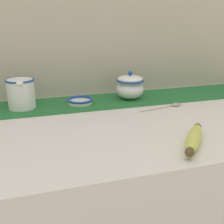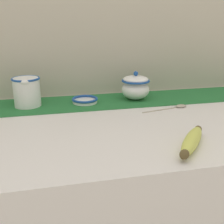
# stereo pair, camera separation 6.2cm
# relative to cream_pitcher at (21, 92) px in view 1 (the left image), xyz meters

# --- Properties ---
(back_wall) EXTENTS (2.33, 0.04, 2.40)m
(back_wall) POSITION_rel_cream_pitcher_xyz_m (0.33, 0.14, 0.20)
(back_wall) COLOR #B7AD99
(back_wall) RESTS_ON ground_plane
(table_runner) EXTENTS (1.41, 0.23, 0.00)m
(table_runner) POSITION_rel_cream_pitcher_xyz_m (0.33, -0.00, -0.06)
(table_runner) COLOR #236B33
(table_runner) RESTS_ON countertop
(cream_pitcher) EXTENTS (0.11, 0.13, 0.12)m
(cream_pitcher) POSITION_rel_cream_pitcher_xyz_m (0.00, 0.00, 0.00)
(cream_pitcher) COLOR white
(cream_pitcher) RESTS_ON countertop
(sugar_bowl) EXTENTS (0.12, 0.12, 0.12)m
(sugar_bowl) POSITION_rel_cream_pitcher_xyz_m (0.44, -0.00, -0.01)
(sugar_bowl) COLOR white
(sugar_bowl) RESTS_ON countertop
(small_dish) EXTENTS (0.11, 0.11, 0.02)m
(small_dish) POSITION_rel_cream_pitcher_xyz_m (0.23, -0.01, -0.05)
(small_dish) COLOR white
(small_dish) RESTS_ON countertop
(banana) EXTENTS (0.15, 0.18, 0.04)m
(banana) POSITION_rel_cream_pitcher_xyz_m (0.45, -0.48, -0.04)
(banana) COLOR #CCD156
(banana) RESTS_ON countertop
(spoon) EXTENTS (0.20, 0.06, 0.01)m
(spoon) POSITION_rel_cream_pitcher_xyz_m (0.58, -0.15, -0.06)
(spoon) COLOR #A89E89
(spoon) RESTS_ON countertop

